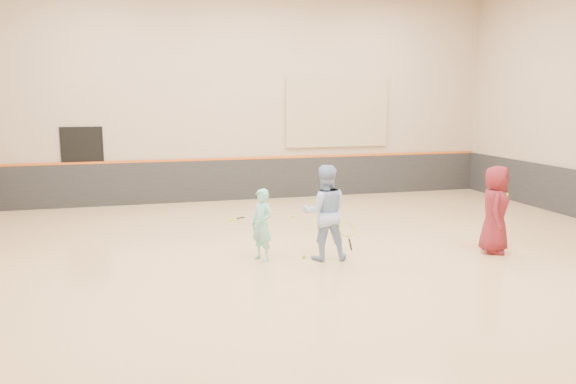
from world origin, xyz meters
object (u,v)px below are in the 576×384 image
object	(u,v)px
instructor	(325,213)
spare_racket	(230,217)
girl	(262,225)
young_man	(495,210)

from	to	relation	value
instructor	spare_racket	world-z (taller)	instructor
girl	spare_racket	bearing A→B (deg)	149.31
girl	young_man	distance (m)	4.51
girl	instructor	distance (m)	1.18
young_man	spare_racket	world-z (taller)	young_man
spare_racket	girl	bearing A→B (deg)	-89.58
instructor	young_man	bearing A→B (deg)	-178.62
instructor	spare_racket	xyz separation A→B (m)	(-1.16, 3.78, -0.80)
girl	instructor	xyz separation A→B (m)	(1.13, -0.23, 0.22)
instructor	spare_racket	size ratio (longest dim) A/B	2.73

